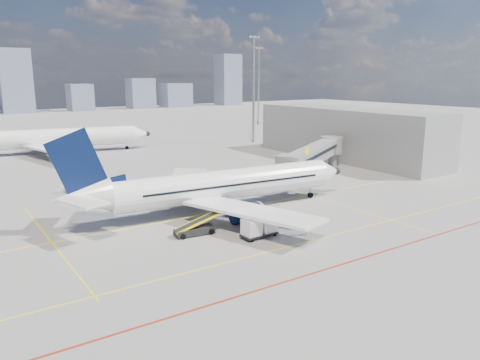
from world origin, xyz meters
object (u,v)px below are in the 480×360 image
object	(u,v)px
second_aircraft	(51,139)
ramp_worker	(307,228)
main_aircraft	(215,186)
cargo_dolly	(259,226)
baggage_tug	(293,221)
belt_loader	(196,229)

from	to	relation	value
second_aircraft	ramp_worker	world-z (taller)	second_aircraft
main_aircraft	cargo_dolly	xyz separation A→B (m)	(-0.90, -10.23, -2.06)
second_aircraft	baggage_tug	world-z (taller)	second_aircraft
second_aircraft	belt_loader	size ratio (longest dim) A/B	6.81
main_aircraft	belt_loader	size ratio (longest dim) A/B	6.27
second_aircraft	cargo_dolly	size ratio (longest dim) A/B	10.49
main_aircraft	belt_loader	xyz separation A→B (m)	(-5.93, -5.95, -2.59)
cargo_dolly	ramp_worker	size ratio (longest dim) A/B	2.44
baggage_tug	belt_loader	world-z (taller)	belt_loader
baggage_tug	cargo_dolly	xyz separation A→B (m)	(-5.14, -0.67, 0.53)
second_aircraft	baggage_tug	distance (m)	67.66
baggage_tug	belt_loader	distance (m)	10.80
second_aircraft	belt_loader	xyz separation A→B (m)	(0.33, -63.18, -2.59)
main_aircraft	cargo_dolly	bearing A→B (deg)	-89.96
second_aircraft	baggage_tug	xyz separation A→B (m)	(10.50, -66.79, -2.59)
cargo_dolly	main_aircraft	bearing A→B (deg)	82.51
main_aircraft	baggage_tug	xyz separation A→B (m)	(4.25, -9.56, -2.60)
main_aircraft	ramp_worker	world-z (taller)	main_aircraft
baggage_tug	ramp_worker	world-z (taller)	ramp_worker
main_aircraft	ramp_worker	distance (m)	13.20
belt_loader	second_aircraft	bearing A→B (deg)	95.27
cargo_dolly	belt_loader	world-z (taller)	belt_loader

